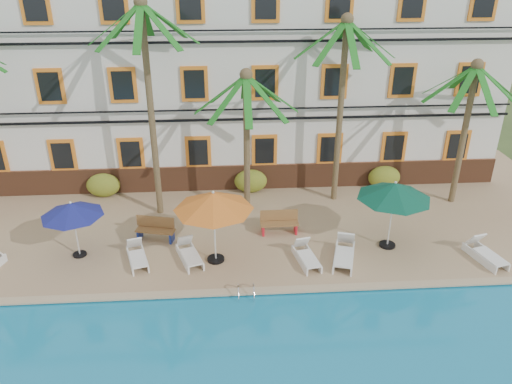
{
  "coord_description": "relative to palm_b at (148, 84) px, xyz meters",
  "views": [
    {
      "loc": [
        -0.3,
        -14.17,
        10.44
      ],
      "look_at": [
        0.85,
        3.0,
        2.0
      ],
      "focal_mm": 35.0,
      "sensor_mm": 36.0,
      "label": 1
    }
  ],
  "objects": [
    {
      "name": "pool_coping",
      "position": [
        3.13,
        -5.78,
        -5.5
      ],
      "size": [
        30.0,
        0.35,
        0.06
      ],
      "primitive_type": "cube",
      "color": "tan",
      "rests_on": "pool_deck"
    },
    {
      "name": "lounger_e",
      "position": [
        7.02,
        -4.13,
        -5.24
      ],
      "size": [
        1.2,
        2.02,
        0.9
      ],
      "color": "white",
      "rests_on": "pool_deck"
    },
    {
      "name": "palm_c",
      "position": [
        3.72,
        -0.21,
        -1.52
      ],
      "size": [
        4.05,
        4.05,
        6.14
      ],
      "color": "brown",
      "rests_on": "pool_deck"
    },
    {
      "name": "shrub_mid",
      "position": [
        3.98,
        1.72,
        -4.98
      ],
      "size": [
        1.5,
        0.9,
        1.1
      ],
      "primitive_type": "ellipsoid",
      "color": "#26601B",
      "rests_on": "pool_deck"
    },
    {
      "name": "hotel_building",
      "position": [
        3.13,
        5.1,
        -0.41
      ],
      "size": [
        25.4,
        6.44,
        10.22
      ],
      "color": "silver",
      "rests_on": "pool_deck"
    },
    {
      "name": "umbrella_green",
      "position": [
        8.89,
        -3.3,
        -3.21
      ],
      "size": [
        2.72,
        2.72,
        2.71
      ],
      "color": "black",
      "rests_on": "pool_deck"
    },
    {
      "name": "palm_e",
      "position": [
        12.88,
        0.19,
        -1.43
      ],
      "size": [
        4.05,
        4.05,
        6.29
      ],
      "color": "brown",
      "rests_on": "pool_deck"
    },
    {
      "name": "lounger_b",
      "position": [
        -0.43,
        -3.74,
        -5.28
      ],
      "size": [
        1.03,
        1.74,
        0.78
      ],
      "color": "white",
      "rests_on": "pool_deck"
    },
    {
      "name": "palm_d",
      "position": [
        7.68,
        0.79,
        -0.43
      ],
      "size": [
        4.05,
        4.05,
        7.98
      ],
      "color": "brown",
      "rests_on": "pool_deck"
    },
    {
      "name": "pool_deck",
      "position": [
        3.13,
        0.12,
        -5.66
      ],
      "size": [
        30.0,
        12.0,
        0.25
      ],
      "primitive_type": "cube",
      "color": "tan",
      "rests_on": "ground"
    },
    {
      "name": "pool_ladder",
      "position": [
        3.39,
        -5.88,
        -5.53
      ],
      "size": [
        0.54,
        0.74,
        0.74
      ],
      "color": "silver",
      "rests_on": "ground"
    },
    {
      "name": "lounger_f",
      "position": [
        12.12,
        -4.44,
        -5.26
      ],
      "size": [
        1.06,
        1.86,
        0.83
      ],
      "color": "white",
      "rests_on": "pool_deck"
    },
    {
      "name": "ground",
      "position": [
        3.13,
        -4.88,
        -5.78
      ],
      "size": [
        100.0,
        100.0,
        0.0
      ],
      "primitive_type": "plane",
      "color": "#384C23",
      "rests_on": "ground"
    },
    {
      "name": "bench_left",
      "position": [
        0.09,
        -2.21,
        -5.06
      ],
      "size": [
        1.57,
        0.81,
        0.93
      ],
      "color": "olive",
      "rests_on": "pool_deck"
    },
    {
      "name": "bench_right",
      "position": [
        4.89,
        -2.0,
        -5.06
      ],
      "size": [
        1.51,
        0.5,
        0.93
      ],
      "color": "olive",
      "rests_on": "pool_deck"
    },
    {
      "name": "palm_b",
      "position": [
        0.0,
        0.0,
        0.0
      ],
      "size": [
        4.05,
        4.05,
        8.73
      ],
      "color": "brown",
      "rests_on": "pool_deck"
    },
    {
      "name": "shrub_right",
      "position": [
        10.23,
        1.72,
        -4.98
      ],
      "size": [
        1.5,
        0.9,
        1.1
      ],
      "primitive_type": "ellipsoid",
      "color": "#26601B",
      "rests_on": "pool_deck"
    },
    {
      "name": "umbrella_blue",
      "position": [
        -2.62,
        -3.17,
        -3.63
      ],
      "size": [
        2.23,
        2.23,
        2.23
      ],
      "color": "black",
      "rests_on": "pool_deck"
    },
    {
      "name": "umbrella_red",
      "position": [
        2.39,
        -3.83,
        -3.14
      ],
      "size": [
        2.8,
        2.8,
        2.8
      ],
      "color": "black",
      "rests_on": "pool_deck"
    },
    {
      "name": "shrub_left",
      "position": [
        -2.7,
        1.72,
        -4.98
      ],
      "size": [
        1.5,
        0.9,
        1.1
      ],
      "primitive_type": "ellipsoid",
      "color": "#26601B",
      "rests_on": "pool_deck"
    },
    {
      "name": "lounger_c",
      "position": [
        1.43,
        -3.74,
        -5.27
      ],
      "size": [
        1.12,
        1.79,
        0.8
      ],
      "color": "white",
      "rests_on": "pool_deck"
    },
    {
      "name": "lounger_d",
      "position": [
        5.64,
        -4.14,
        -5.28
      ],
      "size": [
        0.9,
        1.74,
        0.78
      ],
      "color": "white",
      "rests_on": "pool_deck"
    }
  ]
}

